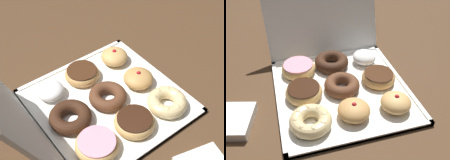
{
  "view_description": "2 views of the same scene",
  "coord_description": "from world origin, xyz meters",
  "views": [
    {
      "loc": [
        -0.52,
        0.38,
        0.73
      ],
      "look_at": [
        0.02,
        -0.03,
        0.06
      ],
      "focal_mm": 52.63,
      "sensor_mm": 36.0,
      "label": 1
    },
    {
      "loc": [
        -0.17,
        -0.56,
        0.53
      ],
      "look_at": [
        -0.01,
        0.02,
        0.03
      ],
      "focal_mm": 40.0,
      "sensor_mm": 36.0,
      "label": 2
    }
  ],
  "objects": [
    {
      "name": "donut_box",
      "position": [
        0.0,
        0.0,
        0.01
      ],
      "size": [
        0.41,
        0.41,
        0.01
      ],
      "color": "white",
      "rests_on": "ground"
    },
    {
      "name": "cruller_donut_0",
      "position": [
        -0.12,
        -0.12,
        0.03
      ],
      "size": [
        0.11,
        0.11,
        0.04
      ],
      "color": "#EACC8C",
      "rests_on": "donut_box"
    },
    {
      "name": "box_lid_open",
      "position": [
        0.0,
        0.27,
        0.17
      ],
      "size": [
        0.41,
        0.14,
        0.35
      ],
      "primitive_type": "cube",
      "rotation": [
        1.2,
        0.0,
        0.0
      ],
      "color": "white",
      "rests_on": "ground"
    },
    {
      "name": "ground_plane",
      "position": [
        0.0,
        0.0,
        0.0
      ],
      "size": [
        3.0,
        3.0,
        0.0
      ],
      "primitive_type": "plane",
      "color": "#4C331E"
    },
    {
      "name": "chocolate_cake_ring_donut_4",
      "position": [
        -0.0,
        0.0,
        0.03
      ],
      "size": [
        0.11,
        0.11,
        0.04
      ],
      "color": "#59331E",
      "rests_on": "donut_box"
    },
    {
      "name": "powdered_filled_donut_8",
      "position": [
        0.12,
        0.12,
        0.03
      ],
      "size": [
        0.08,
        0.08,
        0.04
      ],
      "color": "white",
      "rests_on": "donut_box"
    },
    {
      "name": "jelly_filled_donut_2",
      "position": [
        0.12,
        -0.12,
        0.03
      ],
      "size": [
        0.09,
        0.09,
        0.05
      ],
      "color": "tan",
      "rests_on": "donut_box"
    },
    {
      "name": "pink_frosted_donut_6",
      "position": [
        -0.12,
        0.12,
        0.03
      ],
      "size": [
        0.11,
        0.11,
        0.04
      ],
      "color": "tan",
      "rests_on": "donut_box"
    },
    {
      "name": "chocolate_frosted_donut_5",
      "position": [
        0.12,
        0.01,
        0.03
      ],
      "size": [
        0.11,
        0.11,
        0.04
      ],
      "color": "tan",
      "rests_on": "donut_box"
    },
    {
      "name": "chocolate_cake_ring_donut_7",
      "position": [
        0.0,
        0.13,
        0.03
      ],
      "size": [
        0.12,
        0.12,
        0.04
      ],
      "color": "#381E11",
      "rests_on": "donut_box"
    },
    {
      "name": "chocolate_frosted_donut_3",
      "position": [
        -0.12,
        0.0,
        0.03
      ],
      "size": [
        0.11,
        0.11,
        0.04
      ],
      "color": "tan",
      "rests_on": "donut_box"
    },
    {
      "name": "jelly_filled_donut_1",
      "position": [
        0.0,
        -0.12,
        0.03
      ],
      "size": [
        0.09,
        0.09,
        0.05
      ],
      "color": "tan",
      "rests_on": "donut_box"
    }
  ]
}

